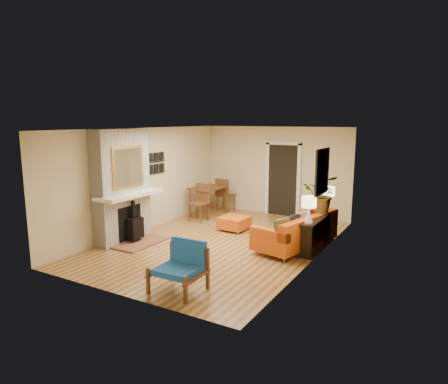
{
  "coord_description": "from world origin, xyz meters",
  "views": [
    {
      "loc": [
        4.55,
        -7.65,
        2.81
      ],
      "look_at": [
        0.0,
        0.2,
        1.15
      ],
      "focal_mm": 32.0,
      "sensor_mm": 36.0,
      "label": 1
    }
  ],
  "objects_px": {
    "ottoman": "(234,222)",
    "console_table": "(318,222)",
    "lamp_far": "(328,195)",
    "houseplant": "(322,194)",
    "blue_chair": "(182,264)",
    "dining_table": "(210,193)",
    "sofa": "(299,232)",
    "lamp_near": "(309,206)"
  },
  "relations": [
    {
      "from": "ottoman",
      "to": "console_table",
      "type": "xyz_separation_m",
      "value": [
        2.27,
        -0.32,
        0.38
      ]
    },
    {
      "from": "lamp_far",
      "to": "houseplant",
      "type": "bearing_deg",
      "value": -91.13
    },
    {
      "from": "ottoman",
      "to": "lamp_far",
      "type": "bearing_deg",
      "value": 10.42
    },
    {
      "from": "blue_chair",
      "to": "dining_table",
      "type": "bearing_deg",
      "value": 116.71
    },
    {
      "from": "dining_table",
      "to": "lamp_far",
      "type": "xyz_separation_m",
      "value": [
        3.64,
        -0.62,
        0.38
      ]
    },
    {
      "from": "ottoman",
      "to": "blue_chair",
      "type": "xyz_separation_m",
      "value": [
        0.98,
        -3.61,
        0.24
      ]
    },
    {
      "from": "sofa",
      "to": "lamp_near",
      "type": "bearing_deg",
      "value": -51.26
    },
    {
      "from": "sofa",
      "to": "ottoman",
      "type": "bearing_deg",
      "value": 163.48
    },
    {
      "from": "ottoman",
      "to": "lamp_near",
      "type": "height_order",
      "value": "lamp_near"
    },
    {
      "from": "console_table",
      "to": "lamp_far",
      "type": "distance_m",
      "value": 0.88
    },
    {
      "from": "blue_chair",
      "to": "lamp_far",
      "type": "distance_m",
      "value": 4.28
    },
    {
      "from": "sofa",
      "to": "ottoman",
      "type": "distance_m",
      "value": 2.03
    },
    {
      "from": "blue_chair",
      "to": "houseplant",
      "type": "relative_size",
      "value": 0.91
    },
    {
      "from": "blue_chair",
      "to": "houseplant",
      "type": "height_order",
      "value": "houseplant"
    },
    {
      "from": "sofa",
      "to": "console_table",
      "type": "xyz_separation_m",
      "value": [
        0.34,
        0.25,
        0.21
      ]
    },
    {
      "from": "dining_table",
      "to": "lamp_near",
      "type": "height_order",
      "value": "lamp_near"
    },
    {
      "from": "sofa",
      "to": "ottoman",
      "type": "relative_size",
      "value": 3.24
    },
    {
      "from": "sofa",
      "to": "houseplant",
      "type": "relative_size",
      "value": 2.55
    },
    {
      "from": "ottoman",
      "to": "blue_chair",
      "type": "bearing_deg",
      "value": -74.83
    },
    {
      "from": "sofa",
      "to": "dining_table",
      "type": "xyz_separation_m",
      "value": [
        -3.3,
        1.62,
        0.31
      ]
    },
    {
      "from": "blue_chair",
      "to": "houseplant",
      "type": "distance_m",
      "value": 3.82
    },
    {
      "from": "sofa",
      "to": "houseplant",
      "type": "distance_m",
      "value": 0.99
    },
    {
      "from": "sofa",
      "to": "console_table",
      "type": "bearing_deg",
      "value": 36.73
    },
    {
      "from": "blue_chair",
      "to": "ottoman",
      "type": "bearing_deg",
      "value": 105.17
    },
    {
      "from": "blue_chair",
      "to": "lamp_near",
      "type": "height_order",
      "value": "lamp_near"
    },
    {
      "from": "console_table",
      "to": "lamp_near",
      "type": "xyz_separation_m",
      "value": [
        0.0,
        -0.68,
        0.49
      ]
    },
    {
      "from": "ottoman",
      "to": "houseplant",
      "type": "bearing_deg",
      "value": -2.3
    },
    {
      "from": "console_table",
      "to": "lamp_near",
      "type": "bearing_deg",
      "value": -90.0
    },
    {
      "from": "console_table",
      "to": "houseplant",
      "type": "xyz_separation_m",
      "value": [
        -0.01,
        0.23,
        0.6
      ]
    },
    {
      "from": "sofa",
      "to": "blue_chair",
      "type": "height_order",
      "value": "sofa"
    },
    {
      "from": "dining_table",
      "to": "lamp_far",
      "type": "height_order",
      "value": "lamp_far"
    },
    {
      "from": "sofa",
      "to": "ottoman",
      "type": "height_order",
      "value": "sofa"
    },
    {
      "from": "lamp_near",
      "to": "houseplant",
      "type": "xyz_separation_m",
      "value": [
        -0.01,
        0.91,
        0.11
      ]
    },
    {
      "from": "sofa",
      "to": "lamp_near",
      "type": "xyz_separation_m",
      "value": [
        0.34,
        -0.42,
        0.69
      ]
    },
    {
      "from": "blue_chair",
      "to": "lamp_far",
      "type": "height_order",
      "value": "lamp_far"
    },
    {
      "from": "dining_table",
      "to": "lamp_near",
      "type": "bearing_deg",
      "value": -29.27
    },
    {
      "from": "sofa",
      "to": "houseplant",
      "type": "bearing_deg",
      "value": 55.7
    },
    {
      "from": "ottoman",
      "to": "dining_table",
      "type": "bearing_deg",
      "value": 142.6
    },
    {
      "from": "blue_chair",
      "to": "dining_table",
      "type": "relative_size",
      "value": 0.42
    },
    {
      "from": "dining_table",
      "to": "console_table",
      "type": "xyz_separation_m",
      "value": [
        3.64,
        -1.36,
        -0.1
      ]
    },
    {
      "from": "ottoman",
      "to": "lamp_far",
      "type": "relative_size",
      "value": 1.31
    },
    {
      "from": "ottoman",
      "to": "blue_chair",
      "type": "distance_m",
      "value": 3.75
    }
  ]
}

